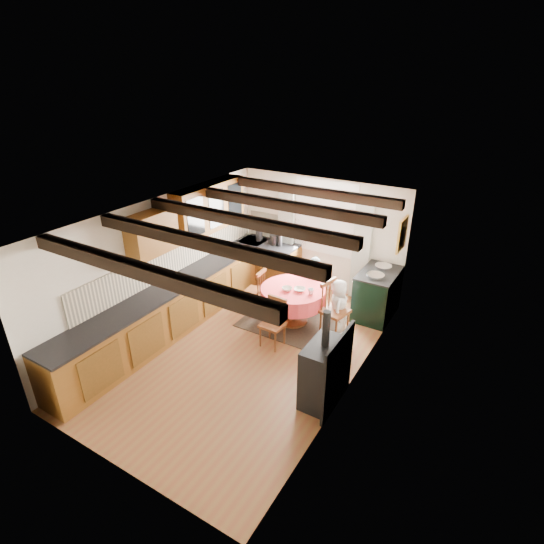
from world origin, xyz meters
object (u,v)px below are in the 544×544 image
Objects in this scene: child_far at (314,282)px; child_right at (338,306)px; chair_right at (335,309)px; dining_table at (293,305)px; chair_left at (254,290)px; cup at (311,291)px; chair_near at (272,323)px; cast_iron_stove at (324,358)px; aga_range at (377,293)px.

child_far reaches higher than child_right.
dining_table is at bearing 104.53° from chair_right.
chair_left is (-0.86, 0.02, 0.08)m from dining_table.
child_right is at bearing 11.26° from chair_right.
cup is (0.37, -0.03, 0.41)m from dining_table.
chair_near is 0.81× the size of child_far.
child_far reaches higher than chair_left.
cast_iron_stove is 1.45× the size of child_right.
cup is at bearing 121.80° from cast_iron_stove.
dining_table is at bearing 96.43° from chair_near.
child_right reaches higher than chair_left.
dining_table is 0.84m from chair_right.
aga_range reaches higher than cup.
child_far is 10.22× the size of cup.
chair_near is 0.92m from cup.
child_far is 1.07× the size of child_right.
aga_range is 1.42m from cup.
chair_near is 0.86× the size of chair_right.
aga_range is at bearing -9.33° from chair_right.
dining_table is 0.87m from chair_left.
aga_range is (2.11, 1.03, 0.03)m from chair_left.
chair_right is (0.77, 0.86, 0.07)m from chair_near.
chair_left is 2.78m from cast_iron_stove.
cup is at bearing 94.25° from child_right.
chair_left is at bearing 77.09° from child_right.
chair_near is 0.86× the size of child_right.
child_right is (0.83, 0.15, 0.15)m from dining_table.
aga_range is 2.69m from cast_iron_stove.
cast_iron_stove is at bearing -50.14° from dining_table.
cast_iron_stove is at bearing -58.20° from cup.
cast_iron_stove is (2.22, -1.65, 0.30)m from chair_left.
cast_iron_stove reaches higher than chair_left.
cup is (1.23, -0.05, 0.33)m from chair_left.
child_right reaches higher than cup.
chair_right is (0.83, 0.02, 0.15)m from dining_table.
cast_iron_stove reaches higher than dining_table.
child_right is at bearing 90.36° from chair_left.
child_right reaches higher than dining_table.
cast_iron_stove is 1.87m from child_right.
child_right is 0.56m from cup.
cast_iron_stove is at bearing -28.63° from chair_near.
cup reaches higher than dining_table.
chair_left is 0.60× the size of cast_iron_stove.
chair_left is 1.28m from cup.
chair_right is 0.94× the size of child_far.
aga_range reaches higher than chair_near.
child_right is (0.78, 0.98, 0.07)m from chair_near.
child_far is (0.03, 1.56, 0.10)m from chair_near.
chair_near is 2.22m from aga_range.
child_far is at bearing 110.58° from cup.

